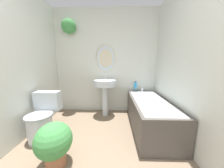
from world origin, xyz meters
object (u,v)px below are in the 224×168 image
(toilet, at_px, (43,118))
(potted_plant, at_px, (54,142))
(bathtub, at_px, (149,113))
(shampoo_bottle, at_px, (135,85))
(pedestal_sink, at_px, (105,88))

(toilet, bearing_deg, potted_plant, -48.49)
(bathtub, bearing_deg, toilet, -170.10)
(bathtub, height_order, potted_plant, bathtub)
(bathtub, height_order, shampoo_bottle, shampoo_bottle)
(shampoo_bottle, bearing_deg, bathtub, -75.59)
(toilet, distance_m, potted_plant, 0.70)
(pedestal_sink, height_order, potted_plant, pedestal_sink)
(bathtub, distance_m, potted_plant, 1.55)
(toilet, height_order, shampoo_bottle, shampoo_bottle)
(potted_plant, bearing_deg, shampoo_bottle, 51.64)
(toilet, xyz_separation_m, potted_plant, (0.46, -0.52, -0.01))
(shampoo_bottle, bearing_deg, pedestal_sink, -169.04)
(potted_plant, bearing_deg, bathtub, 32.45)
(pedestal_sink, relative_size, shampoo_bottle, 5.40)
(bathtub, relative_size, shampoo_bottle, 8.52)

